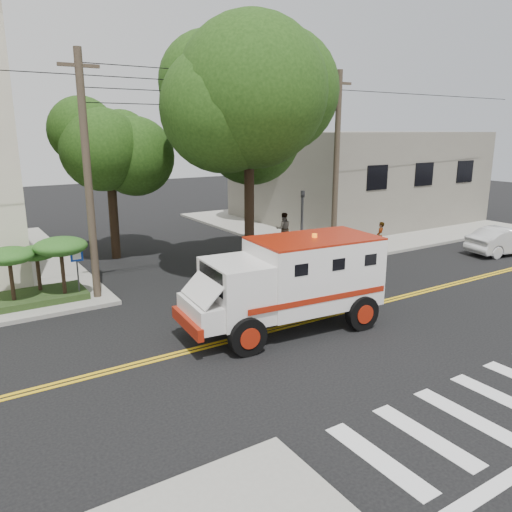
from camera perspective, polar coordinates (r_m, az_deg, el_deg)
ground at (r=17.22m, az=6.50°, el=-7.25°), size 100.00×100.00×0.00m
sidewalk_ne at (r=35.63m, az=9.78°, el=3.98°), size 17.00×17.00×0.15m
building_right at (r=36.61m, az=11.21°, el=9.04°), size 14.00×12.00×6.00m
utility_pole_left at (r=19.02m, az=-18.63°, el=8.13°), size 0.28×0.28×9.00m
utility_pole_right at (r=24.91m, az=9.15°, el=9.95°), size 0.28×0.28×9.00m
tree_main at (r=22.22m, az=0.60°, el=16.60°), size 6.08×5.70×9.85m
tree_left at (r=25.31m, az=-15.66°, el=12.47°), size 4.48×4.20×7.70m
tree_right at (r=33.98m, az=1.55°, el=13.90°), size 4.80×4.50×8.20m
traffic_signal at (r=23.14m, az=5.27°, el=4.08°), size 0.15×0.18×3.60m
accessibility_sign at (r=19.60m, az=-19.74°, el=-1.14°), size 0.45×0.10×2.02m
palm_planter at (r=19.75m, az=-23.59°, el=-0.55°), size 3.52×2.63×2.36m
armored_truck at (r=15.92m, az=4.07°, el=-2.61°), size 6.65×3.09×2.94m
parked_sedan at (r=28.94m, az=26.66°, el=1.59°), size 4.48×2.22×1.41m
pedestrian_a at (r=26.69m, az=14.00°, el=2.19°), size 0.66×0.60×1.52m
pedestrian_b at (r=27.35m, az=3.16°, el=3.14°), size 1.06×0.97×1.77m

